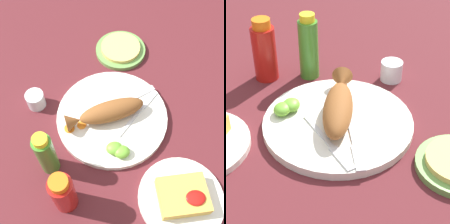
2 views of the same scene
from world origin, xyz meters
The scene contains 12 objects.
ground_plane centered at (0.00, 0.00, 0.00)m, with size 4.00×4.00×0.00m, color #561E23.
main_plate centered at (0.00, 0.00, 0.01)m, with size 0.32×0.32×0.02m, color white.
fried_fish centered at (-0.01, 0.00, 0.04)m, with size 0.23×0.10×0.05m.
fork_near centered at (0.06, 0.05, 0.02)m, with size 0.18×0.08×0.00m.
fork_far centered at (0.08, 0.01, 0.02)m, with size 0.14×0.14×0.00m.
carrot_slice_near centered at (-0.09, -0.02, 0.02)m, with size 0.03×0.03×0.00m, color orange.
carrot_slice_mid centered at (-0.12, -0.03, 0.02)m, with size 0.03×0.03×0.00m, color orange.
lime_wedge_main centered at (-0.01, -0.11, 0.03)m, with size 0.04×0.04×0.02m, color #6BB233.
lime_wedge_side centered at (0.01, -0.12, 0.03)m, with size 0.04×0.04×0.02m, color #6BB233.
hot_sauce_bottle_red centered at (-0.14, -0.22, 0.07)m, with size 0.06×0.06×0.16m.
hot_sauce_bottle_green centered at (-0.18, -0.12, 0.08)m, with size 0.05×0.05×0.17m.
salt_cup centered at (-0.22, 0.08, 0.02)m, with size 0.05×0.05×0.05m.
Camera 2 is at (0.65, 0.18, 0.54)m, focal length 65.00 mm.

